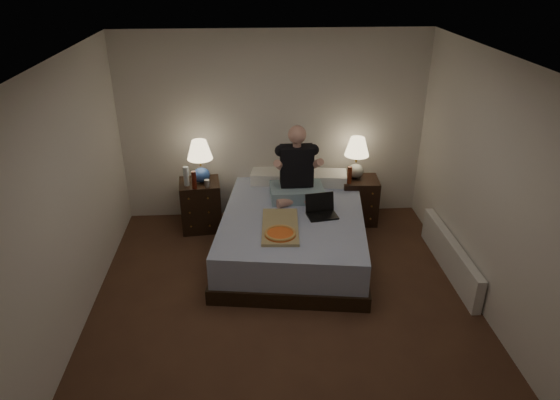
{
  "coord_description": "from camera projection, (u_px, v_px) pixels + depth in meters",
  "views": [
    {
      "loc": [
        -0.32,
        -4.04,
        3.29
      ],
      "look_at": [
        0.0,
        0.9,
        0.85
      ],
      "focal_mm": 32.0,
      "sensor_mm": 36.0,
      "label": 1
    }
  ],
  "objects": [
    {
      "name": "soda_can",
      "position": [
        207.0,
        184.0,
        6.25
      ],
      "size": [
        0.07,
        0.07,
        0.1
      ],
      "primitive_type": "cylinder",
      "color": "#AEAEA9",
      "rests_on": "nightstand_left"
    },
    {
      "name": "nightstand_right",
      "position": [
        359.0,
        200.0,
        6.74
      ],
      "size": [
        0.5,
        0.46,
        0.62
      ],
      "primitive_type": "cube",
      "rotation": [
        0.0,
        0.0,
        -0.06
      ],
      "color": "black",
      "rests_on": "floor"
    },
    {
      "name": "ceiling",
      "position": [
        287.0,
        65.0,
        3.98
      ],
      "size": [
        4.0,
        4.5,
        0.0
      ],
      "primitive_type": "cube",
      "rotation": [
        3.14,
        0.0,
        0.0
      ],
      "color": "white",
      "rests_on": "ground"
    },
    {
      "name": "radiator",
      "position": [
        450.0,
        256.0,
        5.69
      ],
      "size": [
        0.1,
        1.6,
        0.4
      ],
      "primitive_type": "cube",
      "color": "silver",
      "rests_on": "floor"
    },
    {
      "name": "water_bottle",
      "position": [
        186.0,
        176.0,
        6.27
      ],
      "size": [
        0.07,
        0.07,
        0.25
      ],
      "primitive_type": "cylinder",
      "color": "silver",
      "rests_on": "nightstand_left"
    },
    {
      "name": "wall_back",
      "position": [
        273.0,
        127.0,
        6.55
      ],
      "size": [
        4.0,
        0.0,
        2.5
      ],
      "primitive_type": "cube",
      "rotation": [
        1.57,
        0.0,
        0.0
      ],
      "color": "silver",
      "rests_on": "ground"
    },
    {
      "name": "person",
      "position": [
        297.0,
        164.0,
        6.05
      ],
      "size": [
        0.67,
        0.53,
        0.93
      ],
      "primitive_type": null,
      "rotation": [
        0.0,
        0.0,
        0.02
      ],
      "color": "black",
      "rests_on": "bed"
    },
    {
      "name": "lamp_right",
      "position": [
        356.0,
        158.0,
        6.53
      ],
      "size": [
        0.38,
        0.38,
        0.56
      ],
      "primitive_type": null,
      "rotation": [
        0.0,
        0.0,
        0.22
      ],
      "color": "gray",
      "rests_on": "nightstand_right"
    },
    {
      "name": "laptop",
      "position": [
        323.0,
        207.0,
        5.76
      ],
      "size": [
        0.38,
        0.33,
        0.24
      ],
      "primitive_type": null,
      "rotation": [
        0.0,
        0.0,
        0.16
      ],
      "color": "black",
      "rests_on": "bed"
    },
    {
      "name": "lamp_left",
      "position": [
        200.0,
        162.0,
        6.3
      ],
      "size": [
        0.4,
        0.4,
        0.56
      ],
      "primitive_type": null,
      "rotation": [
        0.0,
        0.0,
        -0.32
      ],
      "color": "#284792",
      "rests_on": "nightstand_left"
    },
    {
      "name": "bed",
      "position": [
        293.0,
        232.0,
        6.03
      ],
      "size": [
        1.93,
        2.39,
        0.55
      ],
      "primitive_type": "cube",
      "rotation": [
        0.0,
        0.0,
        -0.14
      ],
      "color": "#556AAA",
      "rests_on": "floor"
    },
    {
      "name": "floor",
      "position": [
        286.0,
        313.0,
        5.09
      ],
      "size": [
        4.0,
        4.5,
        0.0
      ],
      "primitive_type": "cube",
      "color": "brown",
      "rests_on": "ground"
    },
    {
      "name": "wall_right",
      "position": [
        500.0,
        198.0,
        4.65
      ],
      "size": [
        0.0,
        4.5,
        2.5
      ],
      "primitive_type": "cube",
      "rotation": [
        1.57,
        0.0,
        -1.57
      ],
      "color": "silver",
      "rests_on": "ground"
    },
    {
      "name": "nightstand_left",
      "position": [
        201.0,
        205.0,
        6.56
      ],
      "size": [
        0.55,
        0.51,
        0.66
      ],
      "primitive_type": "cube",
      "rotation": [
        0.0,
        0.0,
        0.1
      ],
      "color": "black",
      "rests_on": "floor"
    },
    {
      "name": "wall_left",
      "position": [
        62.0,
        211.0,
        4.42
      ],
      "size": [
        0.0,
        4.5,
        2.5
      ],
      "primitive_type": "cube",
      "rotation": [
        1.57,
        0.0,
        1.57
      ],
      "color": "silver",
      "rests_on": "ground"
    },
    {
      "name": "pizza_box",
      "position": [
        280.0,
        234.0,
        5.37
      ],
      "size": [
        0.44,
        0.78,
        0.08
      ],
      "primitive_type": null,
      "rotation": [
        0.0,
        0.0,
        -0.06
      ],
      "color": "tan",
      "rests_on": "bed"
    },
    {
      "name": "beer_bottle_right",
      "position": [
        349.0,
        175.0,
        6.44
      ],
      "size": [
        0.06,
        0.06,
        0.23
      ],
      "primitive_type": "cylinder",
      "color": "#5E200D",
      "rests_on": "nightstand_right"
    },
    {
      "name": "beer_bottle_left",
      "position": [
        194.0,
        180.0,
        6.19
      ],
      "size": [
        0.06,
        0.06,
        0.23
      ],
      "primitive_type": "cylinder",
      "color": "#50160B",
      "rests_on": "nightstand_left"
    }
  ]
}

